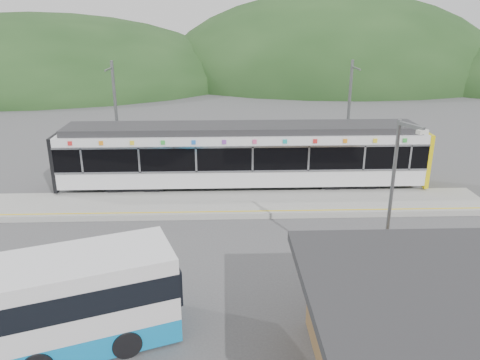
{
  "coord_description": "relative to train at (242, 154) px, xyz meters",
  "views": [
    {
      "loc": [
        -0.59,
        -19.25,
        9.43
      ],
      "look_at": [
        0.13,
        1.0,
        2.29
      ],
      "focal_mm": 35.0,
      "sensor_mm": 36.0,
      "label": 1
    }
  ],
  "objects": [
    {
      "name": "ground",
      "position": [
        -0.44,
        -6.0,
        -2.06
      ],
      "size": [
        120.0,
        120.0,
        0.0
      ],
      "primitive_type": "plane",
      "color": "#4C4C4F",
      "rests_on": "ground"
    },
    {
      "name": "hills",
      "position": [
        5.75,
        -0.71,
        -2.06
      ],
      "size": [
        146.0,
        149.0,
        26.0
      ],
      "color": "#1E3D19",
      "rests_on": "ground"
    },
    {
      "name": "yellow_line",
      "position": [
        -0.44,
        -4.0,
        -1.76
      ],
      "size": [
        26.0,
        0.1,
        0.01
      ],
      "primitive_type": "cube",
      "color": "yellow",
      "rests_on": "platform"
    },
    {
      "name": "catenary_mast_east",
      "position": [
        6.56,
        2.56,
        1.58
      ],
      "size": [
        0.18,
        1.8,
        7.0
      ],
      "color": "slate",
      "rests_on": "ground"
    },
    {
      "name": "lamp_post",
      "position": [
        4.51,
        -11.07,
        1.71
      ],
      "size": [
        0.53,
        1.16,
        6.34
      ],
      "rotation": [
        0.0,
        0.0,
        0.41
      ],
      "color": "slate",
      "rests_on": "ground"
    },
    {
      "name": "train",
      "position": [
        0.0,
        0.0,
        0.0
      ],
      "size": [
        20.44,
        3.01,
        3.74
      ],
      "color": "black",
      "rests_on": "ground"
    },
    {
      "name": "catenary_mast_west",
      "position": [
        -7.44,
        2.56,
        1.58
      ],
      "size": [
        0.18,
        1.8,
        7.0
      ],
      "color": "slate",
      "rests_on": "ground"
    },
    {
      "name": "station_shelter",
      "position": [
        5.55,
        -15.0,
        -0.51
      ],
      "size": [
        9.2,
        6.2,
        3.0
      ],
      "color": "olive",
      "rests_on": "ground"
    },
    {
      "name": "platform",
      "position": [
        -0.44,
        -2.7,
        -1.91
      ],
      "size": [
        26.0,
        3.2,
        0.3
      ],
      "primitive_type": "cube",
      "color": "#9E9E99",
      "rests_on": "ground"
    }
  ]
}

